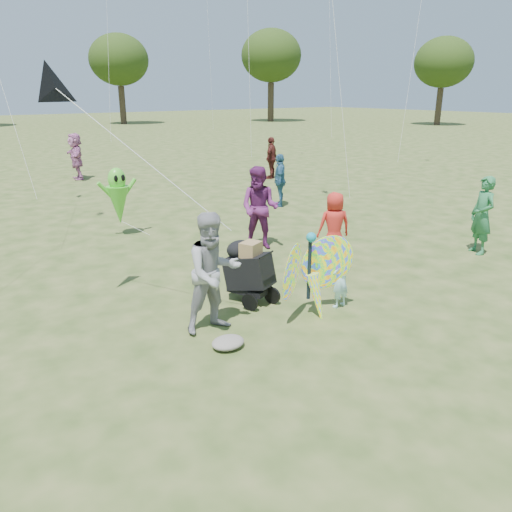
{
  "coord_description": "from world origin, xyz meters",
  "views": [
    {
      "loc": [
        -4.6,
        -4.34,
        3.53
      ],
      "look_at": [
        -0.2,
        1.5,
        1.1
      ],
      "focal_mm": 35.0,
      "sensor_mm": 36.0,
      "label": 1
    }
  ],
  "objects_px": {
    "child_girl": "(340,280)",
    "crowd_j": "(76,156)",
    "alien_kite": "(118,198)",
    "butterfly_kite": "(312,276)",
    "crowd_c": "(280,180)",
    "crowd_f": "(482,215)",
    "crowd_e": "(260,208)",
    "crowd_h": "(271,158)",
    "adult_man": "(214,273)",
    "crowd_a": "(334,226)",
    "jogging_stroller": "(248,267)"
  },
  "relations": [
    {
      "from": "crowd_e",
      "to": "crowd_f",
      "type": "xyz_separation_m",
      "value": [
        3.74,
        -3.31,
        -0.08
      ]
    },
    {
      "from": "child_girl",
      "to": "adult_man",
      "type": "distance_m",
      "value": 2.28
    },
    {
      "from": "child_girl",
      "to": "crowd_c",
      "type": "distance_m",
      "value": 7.91
    },
    {
      "from": "adult_man",
      "to": "crowd_h",
      "type": "bearing_deg",
      "value": 52.71
    },
    {
      "from": "child_girl",
      "to": "crowd_c",
      "type": "relative_size",
      "value": 0.59
    },
    {
      "from": "crowd_h",
      "to": "crowd_j",
      "type": "xyz_separation_m",
      "value": [
        -6.57,
        4.73,
        0.09
      ]
    },
    {
      "from": "crowd_e",
      "to": "jogging_stroller",
      "type": "relative_size",
      "value": 1.68
    },
    {
      "from": "jogging_stroller",
      "to": "butterfly_kite",
      "type": "relative_size",
      "value": 0.65
    },
    {
      "from": "adult_man",
      "to": "butterfly_kite",
      "type": "distance_m",
      "value": 1.64
    },
    {
      "from": "crowd_h",
      "to": "crowd_e",
      "type": "bearing_deg",
      "value": 18.9
    },
    {
      "from": "crowd_j",
      "to": "alien_kite",
      "type": "height_order",
      "value": "crowd_j"
    },
    {
      "from": "jogging_stroller",
      "to": "alien_kite",
      "type": "distance_m",
      "value": 5.27
    },
    {
      "from": "crowd_a",
      "to": "jogging_stroller",
      "type": "height_order",
      "value": "crowd_a"
    },
    {
      "from": "crowd_j",
      "to": "butterfly_kite",
      "type": "relative_size",
      "value": 1.09
    },
    {
      "from": "jogging_stroller",
      "to": "crowd_e",
      "type": "bearing_deg",
      "value": 26.41
    },
    {
      "from": "child_girl",
      "to": "jogging_stroller",
      "type": "relative_size",
      "value": 0.86
    },
    {
      "from": "crowd_a",
      "to": "crowd_j",
      "type": "height_order",
      "value": "crowd_j"
    },
    {
      "from": "crowd_f",
      "to": "crowd_h",
      "type": "distance_m",
      "value": 11.09
    },
    {
      "from": "adult_man",
      "to": "crowd_h",
      "type": "relative_size",
      "value": 1.08
    },
    {
      "from": "crowd_f",
      "to": "butterfly_kite",
      "type": "relative_size",
      "value": 1.01
    },
    {
      "from": "child_girl",
      "to": "crowd_f",
      "type": "height_order",
      "value": "crowd_f"
    },
    {
      "from": "crowd_f",
      "to": "butterfly_kite",
      "type": "bearing_deg",
      "value": -62.67
    },
    {
      "from": "adult_man",
      "to": "crowd_a",
      "type": "relative_size",
      "value": 1.26
    },
    {
      "from": "crowd_j",
      "to": "child_girl",
      "type": "bearing_deg",
      "value": 8.65
    },
    {
      "from": "crowd_e",
      "to": "jogging_stroller",
      "type": "bearing_deg",
      "value": -75.3
    },
    {
      "from": "child_girl",
      "to": "alien_kite",
      "type": "bearing_deg",
      "value": -82.42
    },
    {
      "from": "crowd_a",
      "to": "crowd_f",
      "type": "distance_m",
      "value": 3.38
    },
    {
      "from": "crowd_a",
      "to": "crowd_f",
      "type": "bearing_deg",
      "value": 173.99
    },
    {
      "from": "adult_man",
      "to": "crowd_e",
      "type": "xyz_separation_m",
      "value": [
        3.12,
        2.95,
        0.03
      ]
    },
    {
      "from": "crowd_h",
      "to": "crowd_a",
      "type": "bearing_deg",
      "value": 27.93
    },
    {
      "from": "child_girl",
      "to": "crowd_a",
      "type": "bearing_deg",
      "value": -136.26
    },
    {
      "from": "crowd_h",
      "to": "crowd_j",
      "type": "relative_size",
      "value": 0.91
    },
    {
      "from": "child_girl",
      "to": "crowd_h",
      "type": "relative_size",
      "value": 0.57
    },
    {
      "from": "crowd_f",
      "to": "crowd_h",
      "type": "xyz_separation_m",
      "value": [
        2.59,
        10.79,
        -0.02
      ]
    },
    {
      "from": "crowd_e",
      "to": "adult_man",
      "type": "bearing_deg",
      "value": -80.7
    },
    {
      "from": "child_girl",
      "to": "crowd_f",
      "type": "distance_m",
      "value": 4.72
    },
    {
      "from": "crowd_e",
      "to": "crowd_f",
      "type": "height_order",
      "value": "crowd_e"
    },
    {
      "from": "child_girl",
      "to": "crowd_j",
      "type": "bearing_deg",
      "value": -95.96
    },
    {
      "from": "crowd_a",
      "to": "crowd_j",
      "type": "relative_size",
      "value": 0.78
    },
    {
      "from": "alien_kite",
      "to": "crowd_c",
      "type": "bearing_deg",
      "value": 2.69
    },
    {
      "from": "crowd_j",
      "to": "jogging_stroller",
      "type": "xyz_separation_m",
      "value": [
        -1.8,
        -14.53,
        -0.33
      ]
    },
    {
      "from": "crowd_a",
      "to": "crowd_j",
      "type": "bearing_deg",
      "value": -60.34
    },
    {
      "from": "adult_man",
      "to": "crowd_f",
      "type": "relative_size",
      "value": 1.06
    },
    {
      "from": "crowd_e",
      "to": "crowd_h",
      "type": "distance_m",
      "value": 9.79
    },
    {
      "from": "crowd_e",
      "to": "alien_kite",
      "type": "height_order",
      "value": "crowd_e"
    },
    {
      "from": "adult_man",
      "to": "crowd_e",
      "type": "relative_size",
      "value": 0.97
    },
    {
      "from": "child_girl",
      "to": "crowd_h",
      "type": "distance_m",
      "value": 13.19
    },
    {
      "from": "crowd_a",
      "to": "crowd_f",
      "type": "xyz_separation_m",
      "value": [
        2.89,
        -1.75,
        0.14
      ]
    },
    {
      "from": "adult_man",
      "to": "crowd_a",
      "type": "distance_m",
      "value": 4.21
    },
    {
      "from": "crowd_c",
      "to": "butterfly_kite",
      "type": "height_order",
      "value": "crowd_c"
    }
  ]
}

